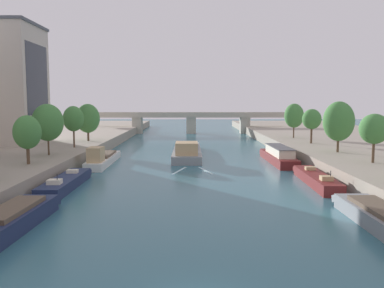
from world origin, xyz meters
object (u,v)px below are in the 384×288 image
(tree_left_by_lamp, at_px, (27,132))
(tree_right_second, at_px, (294,116))
(barge_midriver, at_px, (187,151))
(tree_left_distant, at_px, (48,122))
(bridge_far, at_px, (191,120))
(tree_left_past_mid, at_px, (88,118))
(moored_boat_left_lone, at_px, (1,223))
(tree_right_distant, at_px, (374,129))
(moored_boat_left_second, at_px, (103,158))
(moored_boat_right_far, at_px, (278,156))
(tree_left_second, at_px, (73,119))
(tree_right_third, at_px, (312,119))
(moored_boat_right_midway, at_px, (316,179))
(tree_right_midway, at_px, (339,121))
(moored_boat_left_midway, at_px, (66,182))

(tree_left_by_lamp, distance_m, tree_right_second, 53.85)
(barge_midriver, bearing_deg, tree_left_distant, -144.78)
(bridge_far, bearing_deg, tree_left_past_mid, -114.19)
(moored_boat_left_lone, height_order, tree_left_distant, tree_left_distant)
(barge_midriver, distance_m, tree_left_distant, 24.36)
(moored_boat_left_lone, xyz_separation_m, tree_right_second, (34.90, 55.17, 5.68))
(tree_right_second, bearing_deg, tree_right_distant, -88.15)
(moored_boat_left_second, relative_size, tree_left_distant, 2.26)
(moored_boat_left_second, height_order, bridge_far, bridge_far)
(moored_boat_right_far, bearing_deg, moored_boat_left_lone, -128.15)
(moored_boat_left_lone, xyz_separation_m, tree_left_past_mid, (-6.01, 49.14, 5.37))
(tree_left_second, relative_size, bridge_far, 0.12)
(moored_boat_left_second, xyz_separation_m, moored_boat_right_far, (27.19, 1.92, 0.17))
(tree_right_third, bearing_deg, moored_boat_left_second, -162.17)
(moored_boat_right_far, height_order, tree_right_second, tree_right_second)
(barge_midriver, bearing_deg, moored_boat_right_far, -26.70)
(moored_boat_right_midway, xyz_separation_m, tree_left_by_lamp, (-34.10, 2.00, 5.26))
(tree_right_second, bearing_deg, tree_left_second, -156.87)
(tree_left_by_lamp, bearing_deg, bridge_far, 74.85)
(tree_right_midway, relative_size, bridge_far, 0.13)
(moored_boat_left_lone, distance_m, tree_right_second, 65.53)
(moored_boat_left_second, xyz_separation_m, tree_right_midway, (35.26, -1.41, 5.72))
(moored_boat_left_midway, relative_size, tree_left_second, 2.04)
(moored_boat_left_midway, relative_size, moored_boat_right_midway, 0.97)
(tree_right_distant, height_order, tree_right_midway, tree_right_midway)
(tree_left_second, distance_m, bridge_far, 58.75)
(tree_left_past_mid, height_order, tree_right_distant, tree_left_past_mid)
(barge_midriver, xyz_separation_m, tree_left_second, (-18.48, -4.17, 5.78))
(moored_boat_left_lone, xyz_separation_m, tree_left_distant, (-6.40, 28.41, 5.68))
(tree_right_third, relative_size, tree_right_second, 0.87)
(tree_right_midway, bearing_deg, tree_left_past_mid, 156.94)
(tree_left_by_lamp, bearing_deg, barge_midriver, 49.19)
(moored_boat_left_midway, bearing_deg, moored_boat_right_midway, 3.44)
(moored_boat_left_midway, xyz_separation_m, bridge_far, (14.21, 76.88, 3.36))
(moored_boat_left_second, relative_size, moored_boat_right_far, 0.99)
(tree_right_distant, bearing_deg, moored_boat_left_lone, -149.61)
(tree_right_second, bearing_deg, moored_boat_right_far, -110.35)
(moored_boat_right_far, relative_size, bridge_far, 0.29)
(moored_boat_left_midway, xyz_separation_m, tree_left_past_mid, (-5.63, 32.71, 5.73))
(tree_right_second, distance_m, bridge_far, 43.65)
(moored_boat_right_midway, distance_m, tree_left_second, 39.49)
(tree_left_distant, distance_m, tree_right_distant, 43.03)
(tree_left_past_mid, relative_size, tree_right_second, 1.00)
(tree_left_distant, distance_m, bridge_far, 68.02)
(moored_boat_right_far, relative_size, tree_right_third, 2.65)
(moored_boat_left_midway, bearing_deg, moored_boat_left_second, 88.07)
(moored_boat_left_midway, distance_m, bridge_far, 78.25)
(moored_boat_left_lone, bearing_deg, tree_left_distant, 102.70)
(bridge_far, bearing_deg, tree_right_distant, -72.92)
(tree_right_distant, bearing_deg, moored_boat_left_midway, -172.65)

